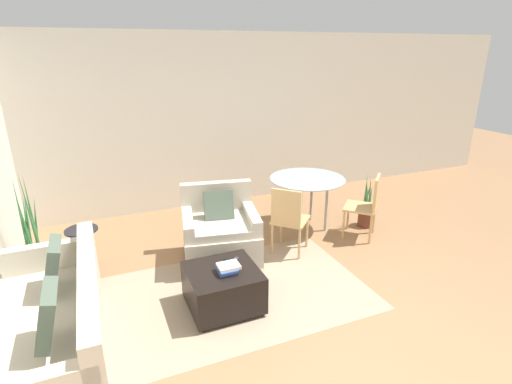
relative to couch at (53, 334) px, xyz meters
name	(u,v)px	position (x,y,z in m)	size (l,w,h in m)	color
ground_plane	(326,329)	(2.30, -0.51, -0.30)	(20.00, 20.00, 0.00)	#936B47
wall_back	(210,122)	(2.30, 3.10, 1.07)	(12.00, 0.06, 2.75)	beige
area_rug	(231,294)	(1.67, 0.37, -0.30)	(2.91, 1.77, 0.01)	gray
couch	(53,334)	(0.00, 0.00, 0.00)	(0.88, 1.94, 0.92)	beige
armchair	(220,232)	(1.82, 1.18, 0.06)	(1.04, 1.00, 0.90)	beige
ottoman	(223,287)	(1.53, 0.20, -0.07)	(0.70, 0.67, 0.43)	black
book_stack	(228,268)	(1.56, 0.15, 0.17)	(0.22, 0.20, 0.08)	#2D478C
tv_remote_primary	(234,261)	(1.69, 0.33, 0.13)	(0.15, 0.14, 0.01)	#333338
tv_remote_secondary	(230,261)	(1.66, 0.34, 0.13)	(0.12, 0.14, 0.01)	black
potted_plant	(36,257)	(-0.24, 1.48, 0.00)	(0.34, 0.34, 1.32)	maroon
side_table	(83,242)	(0.25, 1.54, 0.06)	(0.37, 0.37, 0.52)	black
dining_table	(307,184)	(3.25, 1.56, 0.37)	(1.07, 1.07, 0.76)	#99A8AD
dining_chair_near_left	(288,216)	(2.65, 0.96, 0.22)	(0.59, 0.59, 0.90)	tan
dining_chair_near_right	(367,203)	(3.86, 0.96, 0.22)	(0.59, 0.59, 0.90)	tan
potted_plant_small	(366,212)	(4.11, 1.27, -0.09)	(0.24, 0.24, 0.79)	brown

